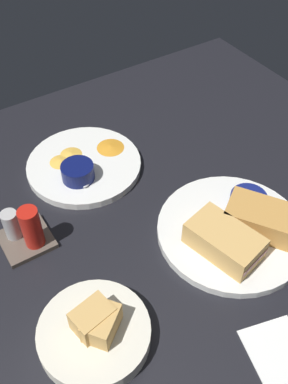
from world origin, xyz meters
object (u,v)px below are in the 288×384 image
plate_sandwich_main (231,231)px  sandwich_half_far (262,218)px  ramekin_dark_sauce (248,201)px  plate_chips_companion (84,165)px  ramekin_light_gravy (78,171)px  condiment_caddy (25,231)px  bread_basket_rear (95,331)px  spoon_by_dark_ramekin (226,220)px  spoon_by_gravy_ramekin (84,178)px  sandwich_half_near (224,241)px

plate_sandwich_main → sandwich_half_far: bearing=-118.3°
ramekin_dark_sauce → plate_chips_companion: ramekin_dark_sauce is taller
plate_sandwich_main → ramekin_light_gravy: size_ratio=4.10×
plate_sandwich_main → condiment_caddy: bearing=60.7°
ramekin_light_gravy → bread_basket_rear: (-32.11, 13.21, -1.27)cm
ramekin_dark_sauce → plate_sandwich_main: bearing=112.7°
sandwich_half_far → ramekin_light_gravy: bearing=37.2°
plate_sandwich_main → sandwich_half_far: size_ratio=1.85×
ramekin_dark_sauce → ramekin_light_gravy: bearing=43.6°
condiment_caddy → spoon_by_dark_ramekin: bearing=-116.7°
plate_chips_companion → ramekin_light_gravy: (-3.70, 3.08, 2.64)cm
plate_chips_companion → spoon_by_gravy_ramekin: 5.27cm
bread_basket_rear → plate_sandwich_main: bearing=-81.6°
ramekin_dark_sauce → condiment_caddy: 42.07cm
sandwich_half_near → spoon_by_gravy_ramekin: bearing=23.4°
sandwich_half_far → spoon_by_dark_ramekin: size_ratio=1.51×
ramekin_light_gravy → spoon_by_gravy_ramekin: ramekin_light_gravy is taller
plate_sandwich_main → spoon_by_dark_ramekin: size_ratio=2.80×
plate_sandwich_main → plate_chips_companion: same height
plate_chips_companion → ramekin_light_gravy: ramekin_light_gravy is taller
sandwich_half_far → ramekin_light_gravy: sandwich_half_far is taller
plate_sandwich_main → plate_chips_companion: (31.19, 15.02, 0.00)cm
ramekin_light_gravy → bread_basket_rear: 34.75cm
bread_basket_rear → ramekin_dark_sauce: bearing=-79.3°
ramekin_light_gravy → spoon_by_gravy_ramekin: 1.96cm
sandwich_half_near → plate_chips_companion: (33.97, 10.52, -3.20)cm
sandwich_half_far → spoon_by_gravy_ramekin: 36.42cm
condiment_caddy → plate_chips_companion: bearing=-55.0°
plate_sandwich_main → condiment_caddy: 38.01cm
sandwich_half_near → condiment_caddy: size_ratio=1.53×
bread_basket_rear → sandwich_half_far: bearing=-86.6°
plate_sandwich_main → ramekin_dark_sauce: ramekin_dark_sauce is taller
plate_sandwich_main → sandwich_half_near: 6.18cm
sandwich_half_near → ramekin_dark_sauce: size_ratio=2.07×
spoon_by_gravy_ramekin → plate_sandwich_main: bearing=-147.0°
plate_sandwich_main → spoon_by_gravy_ramekin: (26.54, 17.21, 1.16)cm
plate_chips_companion → spoon_by_dark_ramekin: bearing=-152.6°
sandwich_half_near → ramekin_light_gravy: bearing=24.2°
ramekin_dark_sauce → bread_basket_rear: (-7.04, 37.09, -1.25)cm
ramekin_light_gravy → condiment_caddy: bearing=120.8°
sandwich_half_near → plate_chips_companion: bearing=17.2°
spoon_by_dark_ramekin → ramekin_light_gravy: ramekin_light_gravy is taller
sandwich_half_near → spoon_by_gravy_ramekin: sandwich_half_near is taller
plate_chips_companion → spoon_by_gravy_ramekin: bearing=154.7°
spoon_by_gravy_ramekin → sandwich_half_near: bearing=-156.6°
ramekin_dark_sauce → plate_chips_companion: 35.60cm
sandwich_half_far → spoon_by_dark_ramekin: 6.51cm
sandwich_half_near → spoon_by_dark_ramekin: size_ratio=1.46×
ramekin_dark_sauce → condiment_caddy: bearing=67.4°
sandwich_half_far → plate_chips_companion: size_ratio=0.61×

